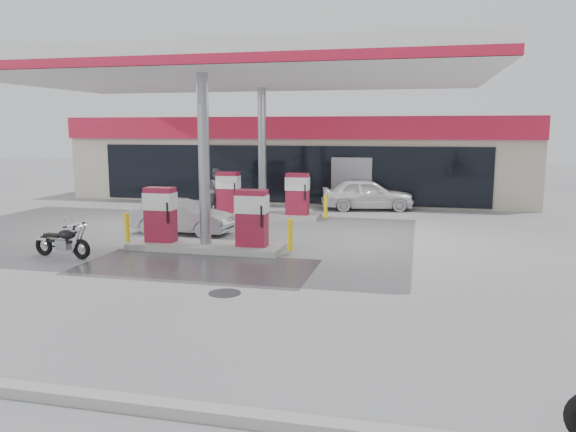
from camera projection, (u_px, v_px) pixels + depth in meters
The scene contains 13 objects.
ground at pixel (177, 266), 14.33m from camera, with size 90.00×90.00×0.00m, color gray.
wet_patch at pixel (195, 267), 14.22m from camera, with size 6.00×3.00×0.00m, color #4C4C4F.
drain_cover at pixel (225, 293), 11.95m from camera, with size 0.70×0.70×0.01m, color #38383A.
store_building at pixel (304, 157), 29.34m from camera, with size 22.00×8.22×4.00m.
canopy at pixel (236, 73), 18.32m from camera, with size 16.00×10.02×5.51m.
pump_island_near at pixel (206, 226), 16.15m from camera, with size 5.14×1.30×1.78m.
pump_island_far at pixel (262, 200), 21.91m from camera, with size 5.14×1.30×1.78m.
parked_motorcycle at pixel (63, 242), 15.21m from camera, with size 1.83×0.70×0.94m.
sedan_white at pixel (367, 194), 24.14m from camera, with size 1.58×3.94×1.34m, color white.
attendant at pixel (218, 190), 23.35m from camera, with size 0.90×0.70×1.86m, color #525357.
hatchback_silver at pixel (183, 217), 18.67m from camera, with size 1.19×3.40×1.12m, color #A1A5A9.
parked_car_left at pixel (122, 182), 29.84m from camera, with size 1.89×4.65×1.35m, color #171B4F.
parked_car_right at pixel (473, 193), 25.71m from camera, with size 1.76×3.81×1.06m, color black.
Camera 1 is at (5.97, -12.94, 3.48)m, focal length 35.00 mm.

